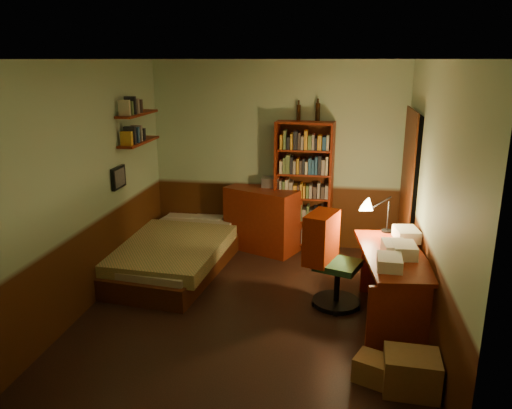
% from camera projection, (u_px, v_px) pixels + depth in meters
% --- Properties ---
extents(floor, '(3.50, 4.00, 0.02)m').
position_uv_depth(floor, '(252.00, 308.00, 5.43)').
color(floor, black).
rests_on(floor, ground).
extents(ceiling, '(3.50, 4.00, 0.02)m').
position_uv_depth(ceiling, '(252.00, 58.00, 4.70)').
color(ceiling, silver).
rests_on(ceiling, wall_back).
extents(wall_back, '(3.50, 0.02, 2.60)m').
position_uv_depth(wall_back, '(277.00, 156.00, 6.97)').
color(wall_back, '#98B48B').
rests_on(wall_back, ground).
extents(wall_left, '(0.02, 4.00, 2.60)m').
position_uv_depth(wall_left, '(91.00, 185.00, 5.35)').
color(wall_left, '#98B48B').
rests_on(wall_left, ground).
extents(wall_right, '(0.02, 4.00, 2.60)m').
position_uv_depth(wall_right, '(432.00, 200.00, 4.78)').
color(wall_right, '#98B48B').
rests_on(wall_right, ground).
extents(wall_front, '(3.50, 0.02, 2.60)m').
position_uv_depth(wall_front, '(197.00, 272.00, 3.16)').
color(wall_front, '#98B48B').
rests_on(wall_front, ground).
extents(doorway, '(0.06, 0.90, 2.00)m').
position_uv_depth(doorway, '(409.00, 195.00, 6.10)').
color(doorway, black).
rests_on(doorway, ground).
extents(door_trim, '(0.02, 0.98, 2.08)m').
position_uv_depth(door_trim, '(406.00, 195.00, 6.11)').
color(door_trim, '#3F1B0A').
rests_on(door_trim, ground).
extents(bed, '(1.48, 2.42, 0.68)m').
position_uv_depth(bed, '(175.00, 241.00, 6.44)').
color(bed, olive).
rests_on(bed, ground).
extents(dresser, '(1.11, 0.86, 0.89)m').
position_uv_depth(dresser, '(262.00, 219.00, 7.00)').
color(dresser, maroon).
rests_on(dresser, ground).
extents(mini_stereo, '(0.25, 0.20, 0.13)m').
position_uv_depth(mini_stereo, '(271.00, 182.00, 6.96)').
color(mini_stereo, '#B2B2B7').
rests_on(mini_stereo, dresser).
extents(bookshelf, '(0.80, 0.34, 1.81)m').
position_uv_depth(bookshelf, '(304.00, 187.00, 6.86)').
color(bookshelf, maroon).
rests_on(bookshelf, ground).
extents(bottle_left, '(0.06, 0.06, 0.21)m').
position_uv_depth(bottle_left, '(299.00, 113.00, 6.70)').
color(bottle_left, black).
rests_on(bottle_left, bookshelf).
extents(bottle_right, '(0.06, 0.06, 0.23)m').
position_uv_depth(bottle_right, '(318.00, 112.00, 6.66)').
color(bottle_right, black).
rests_on(bottle_right, bookshelf).
extents(desk, '(0.75, 1.46, 0.75)m').
position_uv_depth(desk, '(391.00, 288.00, 5.05)').
color(desk, maroon).
rests_on(desk, ground).
extents(paper_stack, '(0.28, 0.35, 0.13)m').
position_uv_depth(paper_stack, '(406.00, 234.00, 5.30)').
color(paper_stack, silver).
rests_on(paper_stack, desk).
extents(desk_lamp, '(0.17, 0.17, 0.55)m').
position_uv_depth(desk_lamp, '(388.00, 208.00, 5.48)').
color(desk_lamp, black).
rests_on(desk_lamp, desk).
extents(office_chair, '(0.68, 0.64, 1.11)m').
position_uv_depth(office_chair, '(338.00, 258.00, 5.34)').
color(office_chair, '#244C2C').
rests_on(office_chair, ground).
extents(red_jacket, '(0.30, 0.49, 0.55)m').
position_uv_depth(red_jacket, '(340.00, 186.00, 4.98)').
color(red_jacket, '#B32B04').
rests_on(red_jacket, office_chair).
extents(wall_shelf_lower, '(0.20, 0.90, 0.03)m').
position_uv_depth(wall_shelf_lower, '(139.00, 142.00, 6.29)').
color(wall_shelf_lower, maroon).
rests_on(wall_shelf_lower, wall_left).
extents(wall_shelf_upper, '(0.20, 0.90, 0.03)m').
position_uv_depth(wall_shelf_upper, '(137.00, 114.00, 6.19)').
color(wall_shelf_upper, maroon).
rests_on(wall_shelf_upper, wall_left).
extents(framed_picture, '(0.04, 0.32, 0.26)m').
position_uv_depth(framed_picture, '(118.00, 178.00, 5.92)').
color(framed_picture, black).
rests_on(framed_picture, wall_left).
extents(cardboard_box_a, '(0.45, 0.37, 0.33)m').
position_uv_depth(cardboard_box_a, '(411.00, 373.00, 4.03)').
color(cardboard_box_a, olive).
rests_on(cardboard_box_a, ground).
extents(cardboard_box_b, '(0.38, 0.35, 0.21)m').
position_uv_depth(cardboard_box_b, '(374.00, 369.00, 4.17)').
color(cardboard_box_b, olive).
rests_on(cardboard_box_b, ground).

